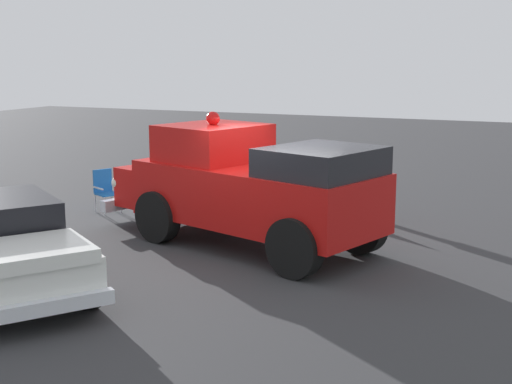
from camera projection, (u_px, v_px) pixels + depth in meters
name	position (u px, v px, depth m)	size (l,w,h in m)	color
ground_plane	(263.00, 256.00, 13.17)	(60.00, 60.00, 0.00)	#333335
vintage_fire_truck	(247.00, 186.00, 13.68)	(3.94, 6.33, 2.59)	black
classic_hot_rod	(6.00, 246.00, 11.06)	(4.01, 4.64, 1.46)	black
lawn_chair_near_truck	(238.00, 186.00, 16.98)	(0.69, 0.69, 1.02)	#B7BABF
lawn_chair_spare	(105.00, 188.00, 16.77)	(0.66, 0.66, 1.02)	#B7BABF
spectator_seated	(240.00, 182.00, 16.84)	(0.64, 0.63, 1.29)	#383842
spectator_standing	(367.00, 176.00, 16.10)	(0.58, 0.45, 1.68)	#2D334C
traffic_cone	(373.00, 216.00, 15.09)	(0.40, 0.40, 0.64)	orange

